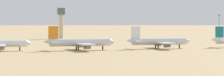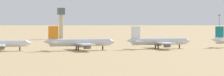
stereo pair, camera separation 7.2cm
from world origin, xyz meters
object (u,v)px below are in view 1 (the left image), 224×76
object	(u,v)px
parked_jet_orange_2	(79,42)
light_pole_west	(219,25)
control_tower	(61,20)
parked_jet_white_3	(159,41)

from	to	relation	value
parked_jet_orange_2	light_pole_west	size ratio (longest dim) A/B	2.14
light_pole_west	control_tower	bearing A→B (deg)	157.51
parked_jet_white_3	control_tower	world-z (taller)	control_tower
parked_jet_orange_2	parked_jet_white_3	bearing A→B (deg)	4.02
parked_jet_white_3	control_tower	xyz separation A→B (m)	(-25.00, 151.51, 10.22)
parked_jet_white_3	light_pole_west	size ratio (longest dim) A/B	2.05
parked_jet_white_3	control_tower	distance (m)	153.90
parked_jet_orange_2	control_tower	size ratio (longest dim) A/B	1.66
parked_jet_white_3	light_pole_west	xyz separation A→B (m)	(86.62, 105.30, 6.37)
parked_jet_orange_2	parked_jet_white_3	size ratio (longest dim) A/B	1.04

